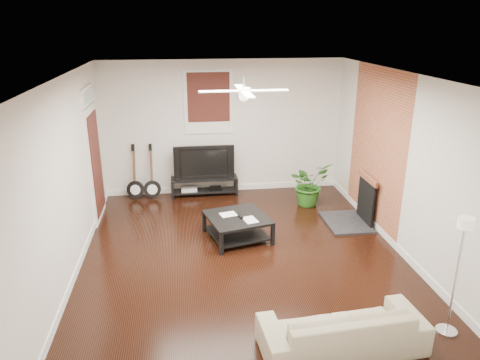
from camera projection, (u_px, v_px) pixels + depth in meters
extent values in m
cube|color=black|center=(243.00, 257.00, 7.08)|extent=(5.00, 6.00, 0.01)
cube|color=white|center=(244.00, 76.00, 6.14)|extent=(5.00, 6.00, 0.01)
cube|color=silver|center=(223.00, 128.00, 9.41)|extent=(5.00, 0.01, 2.80)
cube|color=silver|center=(294.00, 285.00, 3.81)|extent=(5.00, 0.01, 2.80)
cube|color=silver|center=(67.00, 181.00, 6.30)|extent=(0.01, 6.00, 2.80)
cube|color=silver|center=(404.00, 166.00, 6.93)|extent=(0.01, 6.00, 2.80)
cube|color=#B05F38|center=(376.00, 149.00, 7.86)|extent=(0.02, 2.20, 2.80)
cube|color=black|center=(356.00, 200.00, 8.14)|extent=(0.80, 1.10, 0.92)
cube|color=#36130E|center=(209.00, 102.00, 9.16)|extent=(1.00, 0.06, 1.30)
cube|color=white|center=(94.00, 153.00, 8.13)|extent=(0.08, 1.00, 2.50)
cube|color=black|center=(205.00, 186.00, 9.55)|extent=(1.40, 0.37, 0.39)
imported|color=black|center=(204.00, 161.00, 9.39)|extent=(1.25, 0.16, 0.72)
cube|color=black|center=(237.00, 227.00, 7.64)|extent=(1.16, 1.16, 0.40)
imported|color=#C6AE95|center=(342.00, 328.00, 5.03)|extent=(1.88, 0.85, 0.54)
imported|color=#27611B|center=(309.00, 184.00, 8.98)|extent=(1.02, 0.97, 0.88)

